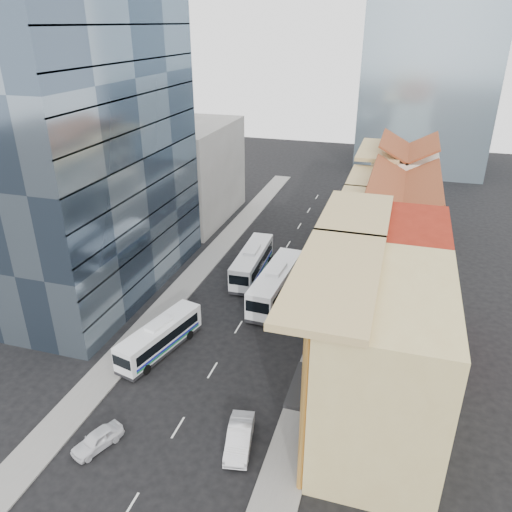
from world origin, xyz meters
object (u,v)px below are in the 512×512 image
(office_tower, at_px, (90,155))
(sedan_left, at_px, (97,440))
(shophouse_tan, at_px, (384,364))
(bus_right, at_px, (276,283))
(bus_left_near, at_px, (160,337))
(sedan_right, at_px, (239,437))
(bus_left_far, at_px, (252,262))

(office_tower, distance_m, sedan_left, 28.51)
(shophouse_tan, bearing_deg, sedan_left, -158.60)
(shophouse_tan, relative_size, sedan_left, 3.69)
(bus_right, distance_m, sedan_left, 24.69)
(bus_left_near, height_order, sedan_left, bus_left_near)
(shophouse_tan, bearing_deg, sedan_right, -154.51)
(bus_left_far, height_order, bus_right, bus_right)
(bus_left_far, bearing_deg, office_tower, -156.99)
(sedan_left, xyz_separation_m, sedan_right, (9.54, 2.97, 0.14))
(shophouse_tan, relative_size, bus_left_near, 1.46)
(bus_left_near, bearing_deg, sedan_right, -25.78)
(bus_right, distance_m, sedan_right, 20.98)
(bus_right, relative_size, sedan_left, 3.12)
(bus_left_far, relative_size, sedan_right, 2.31)
(bus_left_far, relative_size, bus_right, 0.93)
(office_tower, relative_size, bus_left_near, 3.13)
(bus_left_near, xyz_separation_m, sedan_left, (0.89, -11.55, -0.89))
(sedan_left, bearing_deg, sedan_right, 39.99)
(office_tower, distance_m, sedan_right, 31.92)
(sedan_left, height_order, sedan_right, sedan_right)
(office_tower, bearing_deg, bus_right, 7.28)
(bus_left_near, height_order, bus_left_far, bus_left_far)
(bus_left_near, bearing_deg, sedan_left, -71.97)
(sedan_left, bearing_deg, bus_right, 96.96)
(bus_left_far, xyz_separation_m, sedan_left, (-2.61, -28.30, -1.11))
(bus_right, bearing_deg, office_tower, -169.72)
(bus_left_near, height_order, sedan_right, bus_left_near)
(bus_left_near, relative_size, bus_left_far, 0.88)
(office_tower, xyz_separation_m, bus_left_near, (11.50, -9.75, -13.46))
(shophouse_tan, distance_m, bus_left_far, 26.74)
(office_tower, relative_size, bus_left_far, 2.74)
(shophouse_tan, xyz_separation_m, sedan_right, (-9.07, -4.32, -5.22))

